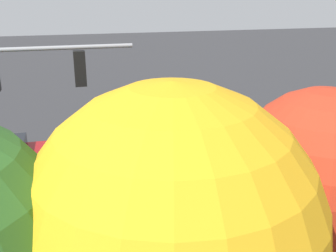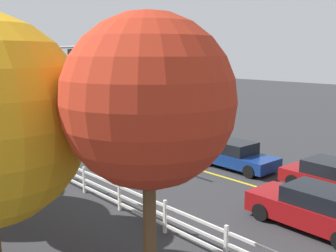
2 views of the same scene
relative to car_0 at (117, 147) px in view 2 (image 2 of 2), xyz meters
The scene contains 10 objects.
ground_plane 2.20m from the car_0, 101.58° to the right, with size 120.00×120.00×0.00m, color #2D2D30.
lane_center_stripe 4.91m from the car_0, 155.32° to the right, with size 28.00×0.16×0.01m, color gold.
signal_assembly 5.71m from the car_0, 39.23° to the left, with size 7.14×0.38×6.63m.
car_0 is the anchor object (origin of this frame).
car_1 6.60m from the car_0, 145.94° to the right, with size 4.27×1.98×1.39m.
car_2 11.72m from the car_0, behind, with size 4.37×1.96×1.48m.
car_3 4.73m from the car_0, 51.28° to the right, with size 3.99×2.06×1.44m.
pedestrian 5.03m from the car_0, 25.77° to the left, with size 0.46×0.47×1.69m.
white_rail_fence 5.32m from the car_0, 129.95° to the left, with size 26.10×0.10×1.15m.
tree_1 13.93m from the car_0, 148.40° to the left, with size 3.79×3.79×6.81m.
Camera 2 is at (-17.35, 14.29, 5.92)m, focal length 42.06 mm.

